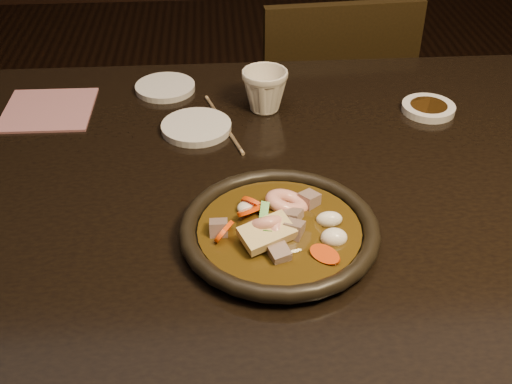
{
  "coord_description": "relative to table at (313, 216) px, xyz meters",
  "views": [
    {
      "loc": [
        -0.15,
        -0.84,
        1.34
      ],
      "look_at": [
        -0.1,
        -0.1,
        0.8
      ],
      "focal_mm": 45.0,
      "sensor_mm": 36.0,
      "label": 1
    }
  ],
  "objects": [
    {
      "name": "plate",
      "position": [
        -0.07,
        -0.15,
        0.09
      ],
      "size": [
        0.28,
        0.28,
        0.03
      ],
      "color": "black",
      "rests_on": "table"
    },
    {
      "name": "saucer_left",
      "position": [
        -0.26,
        0.33,
        0.08
      ],
      "size": [
        0.12,
        0.12,
        0.01
      ],
      "primitive_type": "cylinder",
      "color": "silver",
      "rests_on": "table"
    },
    {
      "name": "chopsticks",
      "position": [
        -0.14,
        0.18,
        0.08
      ],
      "size": [
        0.07,
        0.21,
        0.01
      ],
      "rotation": [
        0.0,
        0.0,
        0.28
      ],
      "color": "#9D7E5A",
      "rests_on": "table"
    },
    {
      "name": "stirfry",
      "position": [
        -0.07,
        -0.15,
        0.1
      ],
      "size": [
        0.19,
        0.18,
        0.07
      ],
      "color": "#39270A",
      "rests_on": "plate"
    },
    {
      "name": "chair",
      "position": [
        0.14,
        0.68,
        -0.22
      ],
      "size": [
        0.42,
        0.42,
        0.84
      ],
      "rotation": [
        0.0,
        0.0,
        3.22
      ],
      "color": "black",
      "rests_on": "floor"
    },
    {
      "name": "tea_cup",
      "position": [
        -0.06,
        0.24,
        0.12
      ],
      "size": [
        0.1,
        0.1,
        0.09
      ],
      "primitive_type": "imported",
      "rotation": [
        0.0,
        0.0,
        -0.24
      ],
      "color": "beige",
      "rests_on": "table"
    },
    {
      "name": "saucer_right",
      "position": [
        -0.19,
        0.17,
        0.08
      ],
      "size": [
        0.13,
        0.13,
        0.01
      ],
      "primitive_type": "cylinder",
      "color": "silver",
      "rests_on": "table"
    },
    {
      "name": "napkin",
      "position": [
        -0.47,
        0.26,
        0.08
      ],
      "size": [
        0.17,
        0.17,
        0.0
      ],
      "primitive_type": "cube",
      "rotation": [
        0.0,
        0.0,
        -0.01
      ],
      "color": "#995E64",
      "rests_on": "table"
    },
    {
      "name": "soy_dish",
      "position": [
        0.25,
        0.21,
        0.08
      ],
      "size": [
        0.1,
        0.1,
        0.01
      ],
      "primitive_type": "cylinder",
      "color": "silver",
      "rests_on": "table"
    },
    {
      "name": "table",
      "position": [
        0.0,
        0.0,
        0.0
      ],
      "size": [
        1.6,
        0.9,
        0.75
      ],
      "color": "black",
      "rests_on": "floor"
    }
  ]
}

